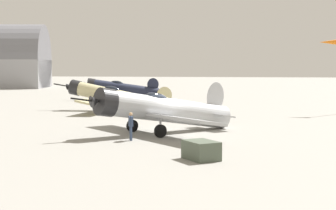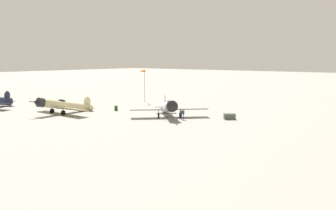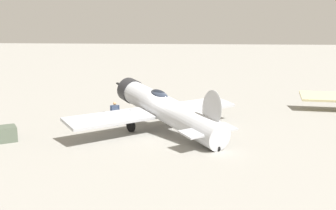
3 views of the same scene
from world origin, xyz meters
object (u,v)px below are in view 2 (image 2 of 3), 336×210
equipment_crate (230,116)px  fuel_drum (116,108)px  airplane_foreground (168,107)px  ground_crew_mechanic (182,113)px  airplane_mid_apron (64,105)px  windsock_mast (142,73)px

equipment_crate → fuel_drum: size_ratio=2.31×
airplane_foreground → fuel_drum: size_ratio=11.45×
ground_crew_mechanic → fuel_drum: (-0.69, -15.08, -0.55)m
ground_crew_mechanic → fuel_drum: size_ratio=1.85×
airplane_mid_apron → ground_crew_mechanic: size_ratio=7.61×
airplane_mid_apron → fuel_drum: 8.94m
ground_crew_mechanic → windsock_mast: 24.36m
equipment_crate → airplane_mid_apron: bearing=-64.1°
ground_crew_mechanic → windsock_mast: windsock_mast is taller
airplane_mid_apron → fuel_drum: size_ratio=14.06×
airplane_foreground → equipment_crate: (-3.87, 8.78, -1.08)m
airplane_foreground → airplane_mid_apron: (8.11, -15.86, -0.17)m
airplane_foreground → equipment_crate: 9.65m
equipment_crate → fuel_drum: (4.19, -20.35, 0.01)m
fuel_drum → airplane_foreground: bearing=91.6°
airplane_foreground → windsock_mast: size_ratio=1.49×
airplane_mid_apron → equipment_crate: (-11.98, 24.64, -0.90)m
airplane_mid_apron → windsock_mast: size_ratio=1.83×
airplane_foreground → windsock_mast: windsock_mast is taller
ground_crew_mechanic → equipment_crate: ground_crew_mechanic is taller
airplane_mid_apron → fuel_drum: (-7.79, 4.28, -0.90)m
ground_crew_mechanic → equipment_crate: size_ratio=0.80×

